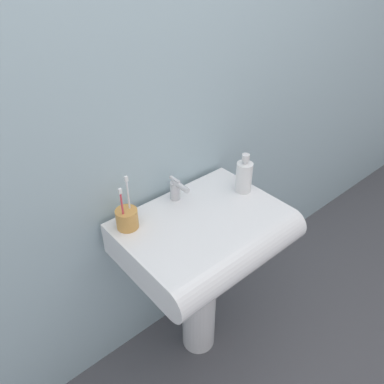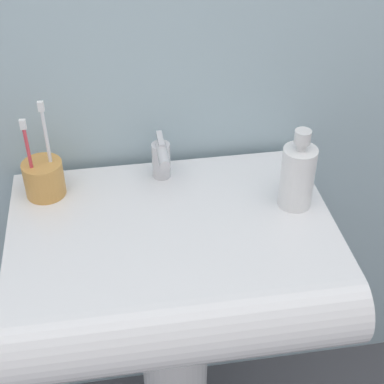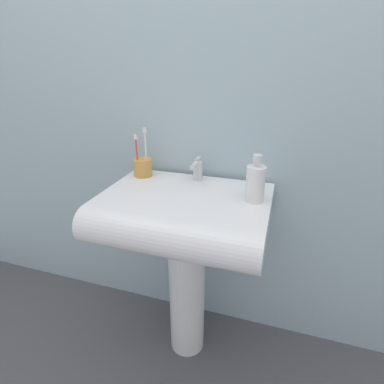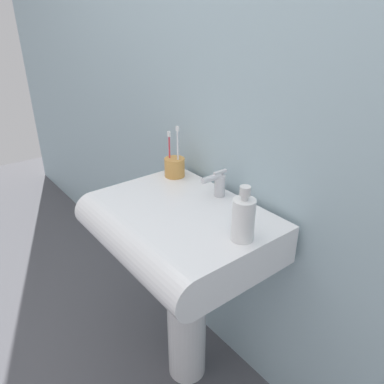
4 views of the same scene
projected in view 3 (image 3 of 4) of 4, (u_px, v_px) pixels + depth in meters
ground_plane at (187, 342)px, 1.47m from camera, size 6.00×6.00×0.00m
wall_back at (205, 80)px, 1.21m from camera, size 5.00×0.05×2.40m
sink_pedestal at (187, 290)px, 1.34m from camera, size 0.16×0.16×0.67m
sink_basin at (182, 216)px, 1.13m from camera, size 0.64×0.48×0.14m
faucet at (196, 169)px, 1.25m from camera, size 0.04×0.11×0.10m
toothbrush_cup at (143, 167)px, 1.31m from camera, size 0.08×0.08×0.21m
soap_bottle at (255, 183)px, 1.06m from camera, size 0.07×0.07×0.17m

